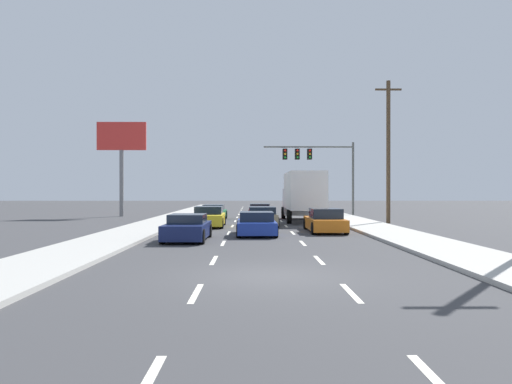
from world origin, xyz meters
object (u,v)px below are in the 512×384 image
Objects in this scene: roadside_billboard at (122,148)px; car_blue at (256,224)px; car_green at (214,213)px; car_red at (260,211)px; box_truck at (303,194)px; utility_pole_mid at (388,150)px; car_yellow at (209,217)px; traffic_signal_mast at (312,159)px; car_orange at (325,221)px; car_navy at (187,228)px; car_tan at (262,217)px.

car_blue is at bearing -56.94° from roadside_billboard.
car_green is 0.92× the size of car_red.
roadside_billboard is at bearing 163.50° from car_red.
box_truck reaches higher than car_blue.
utility_pole_mid reaches higher than car_green.
car_yellow is 15.63m from traffic_signal_mast.
car_blue is at bearing -91.58° from car_red.
car_orange is 9.81m from utility_pole_mid.
car_red is at bearing -16.50° from roadside_billboard.
traffic_signal_mast is (8.25, 5.42, 4.52)m from car_green.
car_red is 7.66m from traffic_signal_mast.
car_yellow is 1.01× the size of car_navy.
car_blue is at bearing -136.48° from utility_pole_mid.
car_red is 0.57× the size of traffic_signal_mast.
roadside_billboard is (-8.72, 12.17, 5.36)m from car_yellow.
utility_pole_mid reaches higher than car_tan.
box_truck is 0.89× the size of utility_pole_mid.
roadside_billboard is (-20.80, 9.15, 0.90)m from utility_pole_mid.
car_green is 1.03× the size of car_blue.
car_orange is at bearing -94.67° from traffic_signal_mast.
box_truck is (3.04, 4.41, 1.45)m from car_tan.
car_tan is 1.03× the size of car_blue.
utility_pole_mid is at bearing -18.88° from car_green.
utility_pole_mid is at bearing 15.79° from car_tan.
box_truck is at bearing -18.94° from car_green.
car_green is 10.86m from traffic_signal_mast.
car_navy is 22.78m from roadside_billboard.
car_yellow is 0.91× the size of car_red.
car_red is 13.64m from roadside_billboard.
car_blue is (2.91, -5.69, -0.04)m from car_yellow.
car_orange is at bearing 32.84° from car_navy.
box_truck is 8.42m from traffic_signal_mast.
box_truck is 1.91× the size of car_orange.
traffic_signal_mast is at bearing 78.05° from box_truck.
car_tan is (3.59, -6.69, 0.03)m from car_green.
utility_pole_mid is (12.08, 3.02, 4.46)m from car_yellow.
car_green is 11.19m from roadside_billboard.
utility_pole_mid is at bearing -18.80° from box_truck.
car_navy is (-0.23, -8.27, -0.03)m from car_yellow.
car_yellow is 0.99× the size of car_tan.
traffic_signal_mast reaches higher than car_red.
traffic_signal_mast is (5.10, 18.34, 4.52)m from car_blue.
car_navy is 0.47× the size of box_truck.
car_red is at bearing -139.32° from traffic_signal_mast.
car_tan is at bearing -89.75° from car_red.
car_orange is at bearing -128.37° from utility_pole_mid.
car_navy is 0.89× the size of car_orange.
car_red is at bearing 90.25° from car_tan.
box_truck reaches higher than car_orange.
car_tan is 0.52× the size of traffic_signal_mast.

